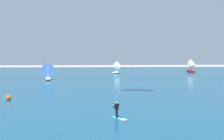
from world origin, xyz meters
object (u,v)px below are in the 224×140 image
at_px(sailboat_near_shore, 48,71).
at_px(sailboat_mid_right, 193,66).
at_px(kitesurfer, 118,112).
at_px(marker_buoy, 8,97).
at_px(sailboat_leading, 115,68).

xyz_separation_m(sailboat_near_shore, sailboat_mid_right, (39.98, 18.06, 0.05)).
bearing_deg(kitesurfer, sailboat_mid_right, 63.16).
bearing_deg(sailboat_near_shore, marker_buoy, -91.32).
bearing_deg(sailboat_leading, sailboat_mid_right, 7.01).
bearing_deg(sailboat_leading, marker_buoy, -113.25).
height_order(sailboat_near_shore, marker_buoy, sailboat_near_shore).
relative_size(kitesurfer, sailboat_mid_right, 0.43).
relative_size(sailboat_mid_right, marker_buoy, 5.72).
height_order(sailboat_leading, sailboat_mid_right, sailboat_mid_right).
xyz_separation_m(kitesurfer, sailboat_mid_right, (26.37, 52.10, 1.38)).
bearing_deg(sailboat_near_shore, kitesurfer, -68.20).
xyz_separation_m(sailboat_leading, sailboat_mid_right, (23.71, 2.92, 0.26)).
bearing_deg(marker_buoy, sailboat_mid_right, 46.06).
height_order(kitesurfer, marker_buoy, kitesurfer).
distance_m(sailboat_mid_right, marker_buoy, 58.44).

